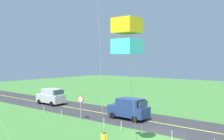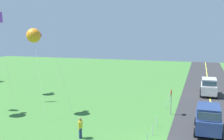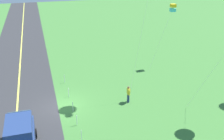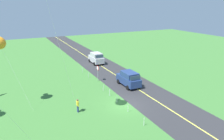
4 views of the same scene
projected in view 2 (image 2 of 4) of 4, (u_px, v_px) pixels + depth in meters
name	position (u px, v px, depth m)	size (l,w,h in m)	color
car_suv_foreground	(208.00, 118.00, 22.09)	(4.40, 2.12, 2.24)	navy
car_parked_east_far	(209.00, 87.00, 34.99)	(4.40, 2.12, 2.24)	#B7B7BC
stop_sign	(171.00, 97.00, 26.73)	(0.76, 0.08, 2.56)	gray
person_adult_near	(80.00, 127.00, 20.87)	(0.58, 0.22, 1.60)	navy
kite_yellow_high	(34.00, 35.00, 26.61)	(3.53, 3.18, 8.46)	silver
fence_post_2	(147.00, 140.00, 19.53)	(0.05, 0.05, 0.90)	silver
fence_post_3	(152.00, 130.00, 21.56)	(0.05, 0.05, 0.90)	silver
fence_post_4	(156.00, 122.00, 23.47)	(0.05, 0.05, 0.90)	silver
fence_post_5	(165.00, 104.00, 29.25)	(0.05, 0.05, 0.90)	silver
fence_post_6	(169.00, 97.00, 32.21)	(0.05, 0.05, 0.90)	silver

